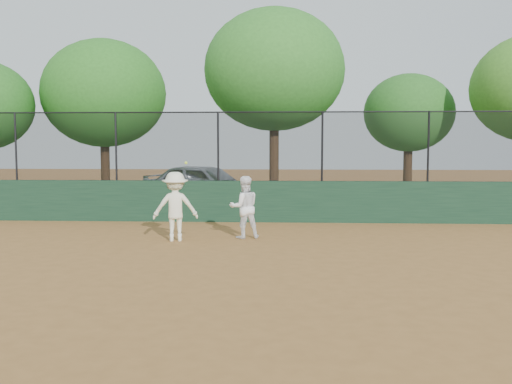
{
  "coord_description": "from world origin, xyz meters",
  "views": [
    {
      "loc": [
        1.47,
        -10.45,
        2.28
      ],
      "look_at": [
        0.8,
        2.2,
        1.2
      ],
      "focal_mm": 40.0,
      "sensor_mm": 36.0,
      "label": 1
    }
  ],
  "objects_px": {
    "player_second": "(244,207)",
    "tree_1": "(104,94)",
    "tree_3": "(409,113)",
    "tree_2": "(274,70)",
    "parked_car": "(205,185)",
    "player_main": "(175,207)"
  },
  "relations": [
    {
      "from": "player_second",
      "to": "tree_1",
      "type": "distance_m",
      "value": 11.66
    },
    {
      "from": "tree_1",
      "to": "tree_2",
      "type": "bearing_deg",
      "value": -15.39
    },
    {
      "from": "tree_2",
      "to": "tree_3",
      "type": "relative_size",
      "value": 1.4
    },
    {
      "from": "parked_car",
      "to": "tree_1",
      "type": "relative_size",
      "value": 0.72
    },
    {
      "from": "player_main",
      "to": "tree_3",
      "type": "relative_size",
      "value": 0.37
    },
    {
      "from": "player_main",
      "to": "tree_1",
      "type": "height_order",
      "value": "tree_1"
    },
    {
      "from": "parked_car",
      "to": "tree_3",
      "type": "relative_size",
      "value": 0.91
    },
    {
      "from": "parked_car",
      "to": "player_main",
      "type": "distance_m",
      "value": 7.03
    },
    {
      "from": "tree_1",
      "to": "tree_3",
      "type": "distance_m",
      "value": 12.36
    },
    {
      "from": "parked_car",
      "to": "player_main",
      "type": "xyz_separation_m",
      "value": [
        0.32,
        -7.03,
        0.02
      ]
    },
    {
      "from": "tree_2",
      "to": "tree_3",
      "type": "xyz_separation_m",
      "value": [
        5.41,
        2.77,
        -1.41
      ]
    },
    {
      "from": "parked_car",
      "to": "tree_3",
      "type": "xyz_separation_m",
      "value": [
        7.87,
        3.48,
        2.72
      ]
    },
    {
      "from": "player_second",
      "to": "player_main",
      "type": "xyz_separation_m",
      "value": [
        -1.58,
        -0.49,
        0.06
      ]
    },
    {
      "from": "player_second",
      "to": "tree_1",
      "type": "xyz_separation_m",
      "value": [
        -6.32,
        9.14,
        3.53
      ]
    },
    {
      "from": "player_second",
      "to": "player_main",
      "type": "bearing_deg",
      "value": 0.05
    },
    {
      "from": "player_second",
      "to": "parked_car",
      "type": "bearing_deg",
      "value": -91.06
    },
    {
      "from": "tree_3",
      "to": "tree_1",
      "type": "bearing_deg",
      "value": -175.92
    },
    {
      "from": "tree_1",
      "to": "tree_2",
      "type": "xyz_separation_m",
      "value": [
        6.89,
        -1.9,
        0.64
      ]
    },
    {
      "from": "player_second",
      "to": "player_main",
      "type": "height_order",
      "value": "player_main"
    },
    {
      "from": "parked_car",
      "to": "player_second",
      "type": "bearing_deg",
      "value": -140.67
    },
    {
      "from": "parked_car",
      "to": "tree_1",
      "type": "distance_m",
      "value": 6.21
    },
    {
      "from": "parked_car",
      "to": "player_second",
      "type": "xyz_separation_m",
      "value": [
        1.89,
        -6.54,
        -0.04
      ]
    }
  ]
}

